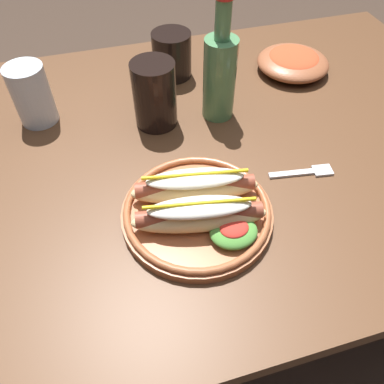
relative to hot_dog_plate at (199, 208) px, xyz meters
The scene contains 9 objects.
ground_plane 0.79m from the hot_dog_plate, 74.30° to the left, with size 8.00×8.00×0.00m, color #3D2D23.
dining_table 0.22m from the hot_dog_plate, 74.30° to the left, with size 1.33×0.86×0.74m.
hot_dog_plate is the anchor object (origin of this frame).
fork 0.23m from the hot_dog_plate, 11.32° to the left, with size 0.12×0.04×0.00m.
soda_cup 0.44m from the hot_dog_plate, 81.55° to the left, with size 0.09×0.09×0.10m, color black.
water_cup 0.43m from the hot_dog_plate, 125.76° to the left, with size 0.08×0.08×0.12m, color silver.
extra_cup 0.27m from the hot_dog_plate, 92.47° to the left, with size 0.09×0.09×0.14m, color black.
glass_bottle 0.29m from the hot_dog_plate, 65.13° to the left, with size 0.07×0.07×0.25m.
side_bowl 0.51m from the hot_dog_plate, 46.78° to the left, with size 0.17×0.17×0.05m.
Camera 1 is at (-0.17, -0.55, 1.25)m, focal length 35.77 mm.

